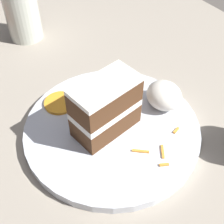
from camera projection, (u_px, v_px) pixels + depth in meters
The scene contains 8 objects.
ground_plane at pixel (113, 137), 0.58m from camera, with size 6.00×6.00×0.00m, color #4C4742.
dining_table at pixel (113, 133), 0.57m from camera, with size 1.24×0.96×0.03m, color gray.
plate at pixel (112, 129), 0.54m from camera, with size 0.30×0.30×0.02m, color silver.
cake_slice at pixel (106, 107), 0.50m from camera, with size 0.07×0.12×0.10m.
cream_dollop at pixel (164, 95), 0.56m from camera, with size 0.07×0.06×0.05m, color white.
orange_garnish at pixel (60, 103), 0.57m from camera, with size 0.06×0.06×0.01m, color orange.
carrot_shreds_scatter at pixel (133, 126), 0.54m from camera, with size 0.21×0.10×0.00m.
drinking_glass at pixel (23, 17), 0.72m from camera, with size 0.08×0.08×0.12m.
Camera 1 is at (0.30, -0.21, 0.45)m, focal length 50.00 mm.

